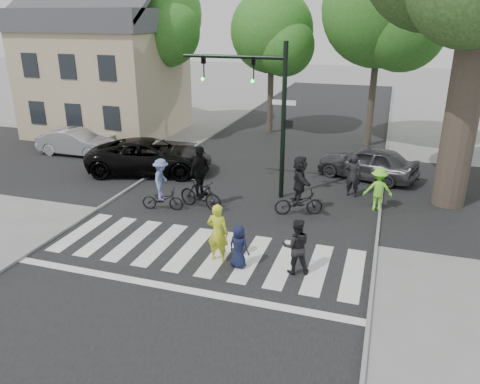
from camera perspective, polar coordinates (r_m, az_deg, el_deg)
The scene contains 23 objects.
ground at distance 13.85m, azimuth -5.85°, elevation -9.03°, with size 120.00×120.00×0.00m, color gray.
road_stem at distance 18.06m, azimuth 0.43°, elevation -1.53°, with size 10.00×70.00×0.01m, color black.
road_cross at distance 20.76m, azimuth 2.91°, elevation 1.47°, with size 70.00×10.00×0.01m, color black.
curb_left at distance 20.04m, azimuth -13.48°, elevation 0.31°, with size 0.10×70.00×0.10m, color gray.
curb_right at distance 17.34m, azimuth 16.59°, elevation -3.26°, with size 0.10×70.00×0.10m, color gray.
crosswalk at distance 14.38m, azimuth -4.80°, elevation -7.77°, with size 10.00×3.85×0.01m.
traffic_signal at distance 18.01m, azimuth 2.73°, elevation 11.30°, with size 4.45×0.29×6.00m.
bg_tree_0 at distance 32.82m, azimuth -17.92°, elevation 18.60°, with size 5.46×5.20×8.97m.
bg_tree_1 at distance 29.76m, azimuth -10.19°, elevation 20.08°, with size 6.09×5.80×9.80m.
bg_tree_2 at distance 28.40m, azimuth 4.30°, elevation 18.55°, with size 5.04×4.80×8.40m.
bg_tree_3 at distance 26.23m, azimuth 17.43°, elevation 20.09°, with size 6.30×6.00×10.20m.
house at distance 30.04m, azimuth -16.06°, elevation 14.16°, with size 8.40×8.10×8.82m.
pedestrian_woman at distance 13.71m, azimuth -2.73°, elevation -4.99°, with size 0.66×0.43×1.81m, color #CADB28.
pedestrian_child at distance 13.47m, azimuth -0.15°, elevation -6.67°, with size 0.63×0.41×1.30m, color #141A36.
pedestrian_adult at distance 13.20m, azimuth 6.86°, elevation -6.60°, with size 0.80×0.62×1.64m, color black.
cyclist_left at distance 17.54m, azimuth -9.50°, elevation 0.47°, with size 1.64×1.11×1.98m.
cyclist_mid at distance 17.44m, azimuth -4.88°, elevation 1.04°, with size 1.92×1.20×2.42m.
cyclist_right at distance 16.96m, azimuth 7.25°, elevation 0.38°, with size 1.86×1.72×2.23m.
car_suv at distance 21.89m, azimuth -10.90°, elevation 4.28°, with size 2.59×5.62×1.56m, color black.
car_silver at distance 25.86m, azimuth -19.32°, elevation 5.76°, with size 1.43×4.09×1.35m, color #B4B4BA.
car_grey at distance 21.48m, azimuth 15.27°, elevation 3.48°, with size 1.75×4.35×1.48m, color #3A3B3F.
bystander_hivis at distance 18.03m, azimuth 16.50°, elevation 0.31°, with size 1.06×0.61×1.64m, color #7FF834.
bystander_dark at distance 19.15m, azimuth 13.62°, elevation 1.95°, with size 0.63×0.42×1.74m, color black.
Camera 1 is at (4.98, -10.95, 6.86)m, focal length 35.00 mm.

